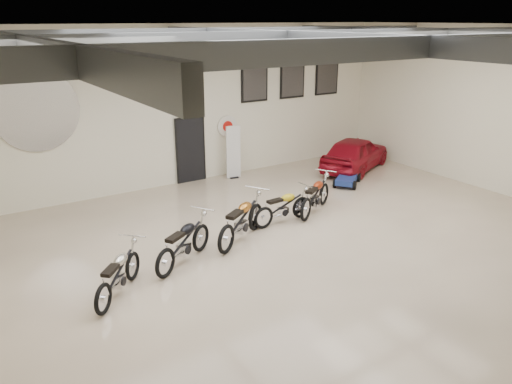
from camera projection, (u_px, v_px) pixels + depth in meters
floor at (284, 250)px, 11.67m from camera, size 16.00×12.00×0.01m
ceiling at (288, 26)px, 10.02m from camera, size 16.00×12.00×0.01m
back_wall at (173, 107)px, 15.61m from camera, size 16.00×0.02×5.00m
right_wall at (502, 111)px, 14.94m from camera, size 0.02×12.00×5.00m
ceiling_beams at (288, 39)px, 10.11m from camera, size 15.80×11.80×0.32m
door at (190, 150)px, 16.31m from camera, size 0.92×0.08×2.10m
logo_plaque at (36, 110)px, 13.43m from camera, size 2.30×0.06×1.16m
poster_left at (254, 82)px, 16.91m from camera, size 1.05×0.08×1.35m
poster_mid at (292, 79)px, 17.73m from camera, size 1.05×0.08×1.35m
poster_right at (327, 76)px, 18.55m from camera, size 1.05×0.08×1.35m
oil_sign at (227, 126)px, 16.81m from camera, size 0.72×0.10×0.72m
banner_stand at (233, 152)px, 16.69m from camera, size 0.52×0.27×1.82m
motorcycle_silver at (118, 273)px, 9.64m from camera, size 1.69×1.75×0.97m
motorcycle_black at (183, 242)px, 10.90m from camera, size 2.04×1.59×1.05m
motorcycle_gold at (241, 219)px, 12.00m from camera, size 2.20×1.70×1.13m
motorcycle_yellow at (283, 206)px, 13.11m from camera, size 1.84×0.67×0.94m
motorcycle_red at (315, 195)px, 13.80m from camera, size 2.03×1.53×1.03m
go_kart at (348, 175)px, 16.33m from camera, size 1.71×1.55×0.58m
vintage_car at (355, 153)px, 17.71m from camera, size 2.78×3.83×1.21m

